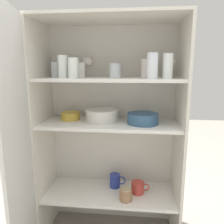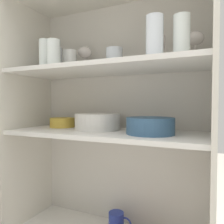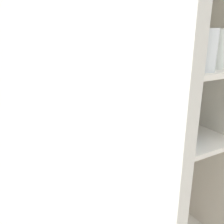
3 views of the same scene
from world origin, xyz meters
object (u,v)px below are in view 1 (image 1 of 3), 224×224
Objects in this scene: serving_bowl_small at (71,115)px; mixing_bowl_large at (143,118)px; coffee_mug_primary at (138,187)px; storage_jar at (126,194)px; plate_stack_white at (102,115)px.

mixing_bowl_large is at bearing -8.35° from serving_bowl_small.
mixing_bowl_large is 0.52m from serving_bowl_small.
coffee_mug_primary is (-0.02, 0.02, -0.52)m from mixing_bowl_large.
mixing_bowl_large reaches higher than storage_jar.
coffee_mug_primary is 0.13m from storage_jar.
serving_bowl_small reaches higher than coffee_mug_primary.
serving_bowl_small is at bearing 171.65° from mixing_bowl_large.
serving_bowl_small is at bearing 174.80° from plate_stack_white.
coffee_mug_primary is (0.26, -0.03, -0.52)m from plate_stack_white.
plate_stack_white is 1.11× the size of mixing_bowl_large.
mixing_bowl_large is 0.54m from storage_jar.
mixing_bowl_large reaches higher than coffee_mug_primary.
serving_bowl_small reaches higher than storage_jar.
plate_stack_white is at bearing -5.20° from serving_bowl_small.
plate_stack_white reaches higher than mixing_bowl_large.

